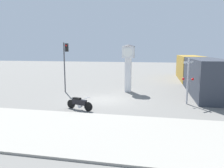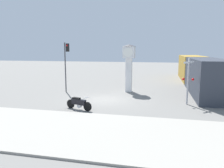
{
  "view_description": "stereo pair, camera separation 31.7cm",
  "coord_description": "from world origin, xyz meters",
  "px_view_note": "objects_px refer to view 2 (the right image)",
  "views": [
    {
      "loc": [
        4.31,
        -17.71,
        4.19
      ],
      "look_at": [
        0.63,
        -0.05,
        1.39
      ],
      "focal_mm": 35.0,
      "sensor_mm": 36.0,
      "label": 1
    },
    {
      "loc": [
        4.62,
        -17.65,
        4.19
      ],
      "look_at": [
        0.63,
        -0.05,
        1.39
      ],
      "focal_mm": 35.0,
      "sensor_mm": 36.0,
      "label": 2
    }
  ],
  "objects_px": {
    "motorcycle": "(79,103)",
    "traffic_light": "(66,59)",
    "freight_train": "(197,71)",
    "railroad_crossing_signal": "(188,79)",
    "clock_tower": "(129,61)"
  },
  "relations": [
    {
      "from": "motorcycle",
      "to": "traffic_light",
      "type": "bearing_deg",
      "value": 139.36
    },
    {
      "from": "motorcycle",
      "to": "traffic_light",
      "type": "height_order",
      "value": "traffic_light"
    },
    {
      "from": "freight_train",
      "to": "railroad_crossing_signal",
      "type": "bearing_deg",
      "value": -102.23
    },
    {
      "from": "freight_train",
      "to": "traffic_light",
      "type": "distance_m",
      "value": 15.41
    },
    {
      "from": "motorcycle",
      "to": "railroad_crossing_signal",
      "type": "distance_m",
      "value": 8.5
    },
    {
      "from": "freight_train",
      "to": "traffic_light",
      "type": "height_order",
      "value": "traffic_light"
    },
    {
      "from": "motorcycle",
      "to": "freight_train",
      "type": "height_order",
      "value": "freight_train"
    },
    {
      "from": "clock_tower",
      "to": "traffic_light",
      "type": "height_order",
      "value": "traffic_light"
    },
    {
      "from": "clock_tower",
      "to": "railroad_crossing_signal",
      "type": "distance_m",
      "value": 6.84
    },
    {
      "from": "clock_tower",
      "to": "railroad_crossing_signal",
      "type": "bearing_deg",
      "value": -39.15
    },
    {
      "from": "traffic_light",
      "to": "freight_train",
      "type": "bearing_deg",
      "value": 28.37
    },
    {
      "from": "motorcycle",
      "to": "railroad_crossing_signal",
      "type": "bearing_deg",
      "value": 41.79
    },
    {
      "from": "railroad_crossing_signal",
      "to": "freight_train",
      "type": "bearing_deg",
      "value": 77.77
    },
    {
      "from": "freight_train",
      "to": "motorcycle",
      "type": "bearing_deg",
      "value": -126.46
    },
    {
      "from": "traffic_light",
      "to": "clock_tower",
      "type": "bearing_deg",
      "value": 13.7
    }
  ]
}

